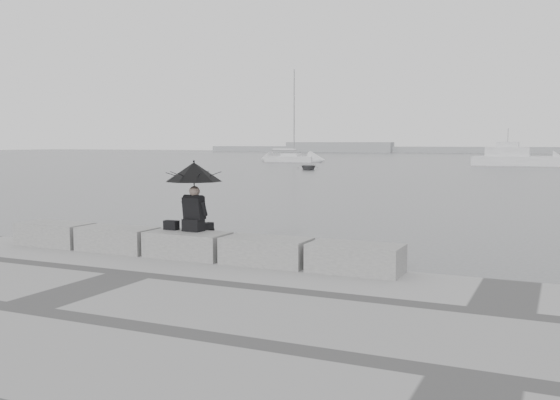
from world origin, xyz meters
The scene contains 12 objects.
ground centered at (0.00, 0.00, 0.00)m, with size 360.00×360.00×0.00m, color #46484B.
stone_block_far_left centered at (-3.40, -0.45, 0.75)m, with size 1.60×0.80×0.50m, color slate.
stone_block_left centered at (-1.70, -0.45, 0.75)m, with size 1.60×0.80×0.50m, color slate.
stone_block_centre centered at (0.00, -0.45, 0.75)m, with size 1.60×0.80×0.50m, color slate.
stone_block_right centered at (1.70, -0.45, 0.75)m, with size 1.60×0.80×0.50m, color slate.
stone_block_far_right centered at (3.40, -0.45, 0.75)m, with size 1.60×0.80×0.50m, color slate.
seated_person centered at (0.03, -0.24, 2.00)m, with size 1.13×1.13×1.39m.
bag centered at (-0.49, -0.28, 1.09)m, with size 0.29×0.16×0.18m, color black.
distant_landmass centered at (-8.14, 154.51, 0.90)m, with size 180.00×8.00×2.80m.
sailboat_left centered at (-28.30, 69.54, 0.53)m, with size 7.33×2.75×12.90m.
motor_cruiser centered at (1.40, 67.38, 0.89)m, with size 9.84×2.85×4.50m.
dinghy centered at (-16.87, 47.63, 0.28)m, with size 3.35×1.42×0.57m, color slate.
Camera 1 is at (6.60, -10.58, 2.74)m, focal length 40.00 mm.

